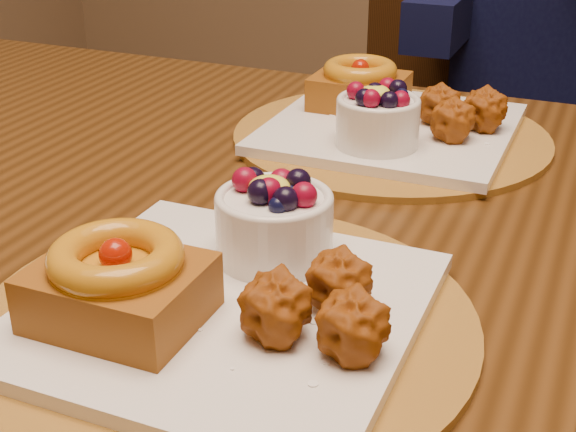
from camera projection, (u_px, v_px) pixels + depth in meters
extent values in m
cube|color=#341D09|center=(327.00, 229.00, 0.80)|extent=(1.60, 0.90, 0.04)
cylinder|color=#341D09|center=(35.00, 260.00, 1.52)|extent=(0.06, 0.06, 0.71)
cylinder|color=brown|center=(226.00, 320.00, 0.60)|extent=(0.38, 0.38, 0.01)
cube|color=white|center=(225.00, 309.00, 0.60)|extent=(0.28, 0.28, 0.01)
cube|color=#592C08|center=(120.00, 293.00, 0.57)|extent=(0.12, 0.10, 0.04)
torus|color=#AA6B0A|center=(116.00, 257.00, 0.55)|extent=(0.10, 0.10, 0.02)
sphere|color=#951302|center=(116.00, 255.00, 0.55)|extent=(0.02, 0.02, 0.02)
sphere|color=#8B450A|center=(339.00, 282.00, 0.58)|extent=(0.05, 0.05, 0.05)
sphere|color=#8B450A|center=(276.00, 309.00, 0.55)|extent=(0.05, 0.05, 0.05)
sphere|color=#8B450A|center=(352.00, 327.00, 0.53)|extent=(0.05, 0.05, 0.05)
cylinder|color=white|center=(274.00, 228.00, 0.65)|extent=(0.10, 0.10, 0.05)
torus|color=white|center=(274.00, 198.00, 0.64)|extent=(0.10, 0.10, 0.01)
ellipsoid|color=#EEEF3E|center=(269.00, 188.00, 0.63)|extent=(0.03, 0.03, 0.02)
cylinder|color=brown|center=(391.00, 136.00, 0.97)|extent=(0.38, 0.38, 0.01)
cube|color=white|center=(391.00, 128.00, 0.96)|extent=(0.28, 0.28, 0.01)
cube|color=#592C08|center=(359.00, 91.00, 1.01)|extent=(0.11, 0.09, 0.04)
torus|color=#AA6B0A|center=(360.00, 70.00, 1.00)|extent=(0.09, 0.09, 0.02)
sphere|color=#951302|center=(360.00, 68.00, 1.00)|extent=(0.02, 0.02, 0.02)
sphere|color=#8B450A|center=(452.00, 122.00, 0.90)|extent=(0.05, 0.05, 0.05)
sphere|color=#8B450A|center=(439.00, 107.00, 0.95)|extent=(0.05, 0.05, 0.05)
sphere|color=#8B450A|center=(484.00, 112.00, 0.94)|extent=(0.05, 0.05, 0.05)
cylinder|color=white|center=(378.00, 123.00, 0.88)|extent=(0.09, 0.09, 0.05)
torus|color=white|center=(379.00, 101.00, 0.87)|extent=(0.09, 0.09, 0.01)
ellipsoid|color=#EEEF3E|center=(375.00, 93.00, 0.87)|extent=(0.03, 0.03, 0.02)
cube|color=black|center=(449.00, 240.00, 1.48)|extent=(0.44, 0.44, 0.04)
cylinder|color=black|center=(334.00, 374.00, 1.47)|extent=(0.03, 0.03, 0.39)
cylinder|color=black|center=(529.00, 408.00, 1.38)|extent=(0.03, 0.03, 0.39)
cylinder|color=black|center=(369.00, 282.00, 1.77)|extent=(0.03, 0.03, 0.39)
cylinder|color=black|center=(531.00, 305.00, 1.68)|extent=(0.03, 0.03, 0.39)
cube|color=black|center=(468.00, 103.00, 1.55)|extent=(0.40, 0.08, 0.42)
cube|color=black|center=(447.00, 12.00, 1.39)|extent=(0.08, 0.31, 0.08)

